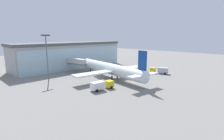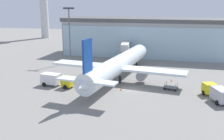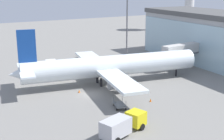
# 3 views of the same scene
# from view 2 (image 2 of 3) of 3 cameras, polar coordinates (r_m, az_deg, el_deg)

# --- Properties ---
(ground) EXTENTS (240.00, 240.00, 0.00)m
(ground) POSITION_cam_2_polar(r_m,az_deg,el_deg) (54.51, 4.07, -4.25)
(ground) COLOR gray
(terminal_building) EXTENTS (56.21, 17.94, 12.53)m
(terminal_building) POSITION_cam_2_polar(r_m,az_deg,el_deg) (90.43, 7.22, 7.22)
(terminal_building) COLOR #9E9E9E
(terminal_building) RESTS_ON ground
(jet_bridge) EXTENTS (3.21, 12.71, 5.90)m
(jet_bridge) POSITION_cam_2_polar(r_m,az_deg,el_deg) (80.45, 3.02, 5.16)
(jet_bridge) COLOR beige
(jet_bridge) RESTS_ON ground
(apron_light_mast) EXTENTS (3.20, 0.40, 16.18)m
(apron_light_mast) POSITION_cam_2_polar(r_m,az_deg,el_deg) (77.98, -9.24, 8.61)
(apron_light_mast) COLOR #59595E
(apron_light_mast) RESTS_ON ground
(airplane) EXTENTS (31.46, 38.67, 11.47)m
(airplane) POSITION_cam_2_polar(r_m,az_deg,el_deg) (60.25, 1.37, 1.14)
(airplane) COLOR white
(airplane) RESTS_ON ground
(catering_truck) EXTENTS (7.57, 3.52, 2.65)m
(catering_truck) POSITION_cam_2_polar(r_m,az_deg,el_deg) (57.33, -12.06, -2.06)
(catering_truck) COLOR yellow
(catering_truck) RESTS_ON ground
(fuel_truck) EXTENTS (4.39, 7.62, 2.65)m
(fuel_truck) POSITION_cam_2_polar(r_m,az_deg,el_deg) (51.82, 21.84, -4.58)
(fuel_truck) COLOR yellow
(fuel_truck) RESTS_ON ground
(baggage_cart) EXTENTS (3.15, 2.36, 1.50)m
(baggage_cart) POSITION_cam_2_polar(r_m,az_deg,el_deg) (55.49, 12.67, -3.69)
(baggage_cart) COLOR slate
(baggage_cart) RESTS_ON ground
(safety_cone_nose) EXTENTS (0.36, 0.36, 0.55)m
(safety_cone_nose) POSITION_cam_2_polar(r_m,az_deg,el_deg) (53.73, 1.99, -4.19)
(safety_cone_nose) COLOR orange
(safety_cone_nose) RESTS_ON ground
(safety_cone_wingtip) EXTENTS (0.36, 0.36, 0.55)m
(safety_cone_wingtip) POSITION_cam_2_polar(r_m,az_deg,el_deg) (61.22, 12.82, -2.21)
(safety_cone_wingtip) COLOR orange
(safety_cone_wingtip) RESTS_ON ground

